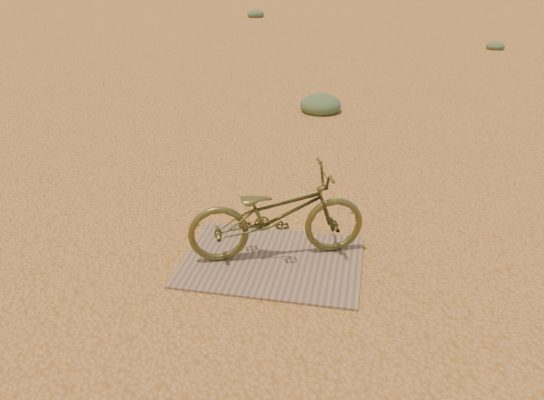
# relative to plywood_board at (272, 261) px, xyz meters

# --- Properties ---
(ground) EXTENTS (120.00, 120.00, 0.00)m
(ground) POSITION_rel_plywood_board_xyz_m (0.09, 0.35, -0.01)
(ground) COLOR #BD8349
(ground) RESTS_ON ground
(plywood_board) EXTENTS (1.51, 1.10, 0.02)m
(plywood_board) POSITION_rel_plywood_board_xyz_m (0.00, 0.00, 0.00)
(plywood_board) COLOR #7E6552
(plywood_board) RESTS_ON ground
(bicycle) EXTENTS (1.59, 1.02, 0.79)m
(bicycle) POSITION_rel_plywood_board_xyz_m (0.02, 0.09, 0.40)
(bicycle) COLOR #4F4D23
(bicycle) RESTS_ON plywood_board
(kale_a) EXTENTS (0.67, 0.67, 0.37)m
(kale_a) POSITION_rel_plywood_board_xyz_m (-0.11, 4.67, -0.01)
(kale_a) COLOR #536A48
(kale_a) RESTS_ON ground
(kale_b) EXTENTS (0.46, 0.46, 0.25)m
(kale_b) POSITION_rel_plywood_board_xyz_m (3.76, 11.38, -0.01)
(kale_b) COLOR #536A48
(kale_b) RESTS_ON ground
(kale_c) EXTENTS (0.64, 0.64, 0.35)m
(kale_c) POSITION_rel_plywood_board_xyz_m (-3.98, 17.02, -0.01)
(kale_c) COLOR #536A48
(kale_c) RESTS_ON ground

